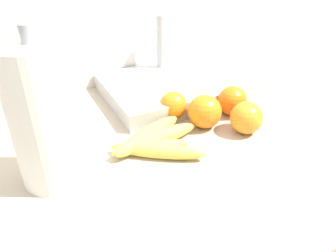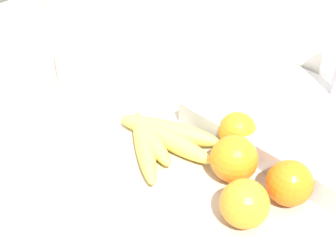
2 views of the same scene
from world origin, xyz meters
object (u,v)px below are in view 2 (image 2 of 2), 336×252
at_px(sink_basin, 307,123).
at_px(paper_towel_roll, 84,44).
at_px(orange_far_right, 234,159).
at_px(orange_front, 245,204).
at_px(banana_bunch, 159,137).
at_px(orange_back_left, 237,131).
at_px(orange_right, 289,183).

bearing_deg(sink_basin, paper_towel_roll, -149.94).
height_order(orange_far_right, orange_front, orange_far_right).
relative_size(banana_bunch, orange_back_left, 3.07).
distance_m(paper_towel_roll, sink_basin, 0.46).
height_order(orange_front, paper_towel_roll, paper_towel_roll).
distance_m(orange_right, orange_back_left, 0.15).
bearing_deg(sink_basin, orange_far_right, -97.54).
xyz_separation_m(orange_front, orange_back_left, (-0.12, 0.14, -0.00)).
xyz_separation_m(banana_bunch, orange_back_left, (0.10, 0.10, 0.02)).
bearing_deg(orange_back_left, sink_basin, 59.18).
bearing_deg(orange_right, sink_basin, 112.33).
height_order(banana_bunch, sink_basin, sink_basin).
relative_size(orange_back_left, sink_basin, 0.18).
bearing_deg(orange_far_right, paper_towel_roll, -175.19).
bearing_deg(banana_bunch, orange_right, 11.58).
bearing_deg(orange_right, paper_towel_roll, -173.67).
xyz_separation_m(orange_far_right, orange_back_left, (-0.05, 0.07, -0.01)).
bearing_deg(orange_right, orange_back_left, 160.75).
relative_size(orange_far_right, paper_towel_roll, 0.27).
distance_m(orange_far_right, paper_towel_roll, 0.37).
bearing_deg(orange_front, sink_basin, 100.36).
relative_size(orange_right, orange_far_right, 0.93).
relative_size(orange_right, orange_back_left, 1.07).
relative_size(orange_right, sink_basin, 0.19).
bearing_deg(paper_towel_roll, banana_bunch, 0.02).
height_order(orange_far_right, orange_back_left, orange_far_right).
height_order(orange_right, orange_far_right, orange_far_right).
bearing_deg(orange_front, orange_right, 74.82).
height_order(orange_far_right, paper_towel_roll, paper_towel_roll).
distance_m(orange_front, sink_basin, 0.26).
xyz_separation_m(orange_back_left, paper_towel_roll, (-0.31, -0.10, 0.10)).
relative_size(orange_far_right, orange_back_left, 1.16).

